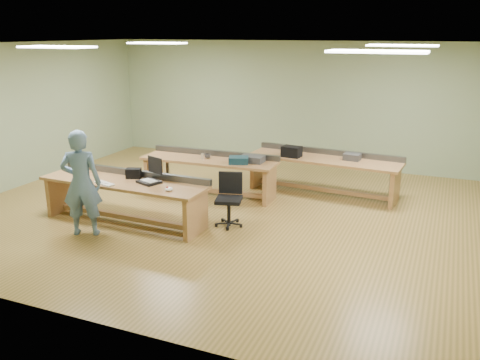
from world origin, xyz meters
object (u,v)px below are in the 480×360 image
(workbench_mid, at_px, (210,168))
(laptop_base, at_px, (149,182))
(workbench_front, at_px, (125,191))
(camera_bag, at_px, (134,173))
(workbench_back, at_px, (324,167))
(person, at_px, (81,183))
(parts_bin_teal, at_px, (239,160))
(parts_bin_grey, at_px, (252,159))
(mug, at_px, (208,156))
(task_chair, at_px, (229,207))
(drinks_can, at_px, (202,156))

(workbench_mid, bearing_deg, laptop_base, -97.63)
(workbench_front, distance_m, camera_bag, 0.34)
(workbench_back, relative_size, person, 1.80)
(workbench_mid, bearing_deg, workbench_back, 22.82)
(parts_bin_teal, height_order, parts_bin_grey, parts_bin_teal)
(workbench_front, height_order, mug, workbench_front)
(laptop_base, bearing_deg, task_chair, 42.70)
(workbench_back, height_order, drinks_can, workbench_back)
(workbench_front, xyz_separation_m, camera_bag, (0.06, 0.19, 0.28))
(laptop_base, relative_size, drinks_can, 3.39)
(camera_bag, relative_size, drinks_can, 2.39)
(drinks_can, bearing_deg, person, -107.57)
(workbench_front, bearing_deg, workbench_back, 47.99)
(task_chair, bearing_deg, laptop_base, -172.39)
(person, height_order, task_chair, person)
(parts_bin_teal, bearing_deg, workbench_mid, 170.39)
(parts_bin_teal, bearing_deg, person, -122.66)
(laptop_base, relative_size, mug, 3.03)
(workbench_front, height_order, workbench_mid, same)
(laptop_base, height_order, drinks_can, drinks_can)
(workbench_back, xyz_separation_m, laptop_base, (-2.31, -2.88, 0.21))
(workbench_back, bearing_deg, mug, -152.25)
(workbench_front, height_order, parts_bin_grey, parts_bin_grey)
(parts_bin_teal, bearing_deg, parts_bin_grey, 44.77)
(mug, distance_m, drinks_can, 0.11)
(workbench_back, height_order, task_chair, task_chair)
(person, distance_m, drinks_can, 2.77)
(person, relative_size, camera_bag, 6.87)
(workbench_mid, distance_m, drinks_can, 0.29)
(parts_bin_grey, bearing_deg, workbench_mid, -174.54)
(task_chair, xyz_separation_m, parts_bin_grey, (-0.17, 1.49, 0.48))
(laptop_base, xyz_separation_m, drinks_can, (0.06, 1.86, 0.03))
(camera_bag, bearing_deg, mug, 51.87)
(laptop_base, height_order, mug, mug)
(workbench_front, bearing_deg, task_chair, 19.37)
(person, relative_size, parts_bin_grey, 3.84)
(workbench_back, xyz_separation_m, parts_bin_grey, (-1.23, -0.88, 0.25))
(parts_bin_teal, relative_size, mug, 3.13)
(person, height_order, mug, person)
(workbench_front, distance_m, workbench_mid, 2.07)
(laptop_base, distance_m, parts_bin_grey, 2.28)
(workbench_front, height_order, parts_bin_teal, parts_bin_teal)
(parts_bin_teal, xyz_separation_m, drinks_can, (-0.82, 0.06, -0.01))
(workbench_back, relative_size, mug, 26.30)
(workbench_back, distance_m, person, 4.79)
(laptop_base, height_order, camera_bag, camera_bag)
(workbench_back, relative_size, drinks_can, 29.47)
(workbench_front, height_order, drinks_can, workbench_front)
(camera_bag, xyz_separation_m, task_chair, (1.66, 0.36, -0.51))
(camera_bag, height_order, mug, camera_bag)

